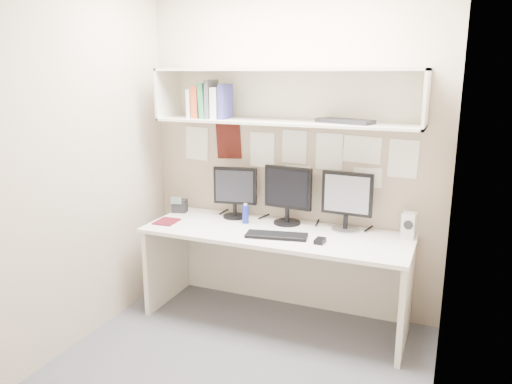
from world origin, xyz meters
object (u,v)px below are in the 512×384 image
at_px(monitor_center, 288,193).
at_px(desk, 276,276).
at_px(monitor_right, 347,199).
at_px(keyboard, 276,236).
at_px(maroon_notebook, 167,222).
at_px(speaker, 409,226).
at_px(desk_phone, 180,206).
at_px(monitor_left, 235,190).

bearing_deg(monitor_center, desk, -87.78).
bearing_deg(monitor_right, keyboard, -137.82).
relative_size(keyboard, maroon_notebook, 2.26).
relative_size(speaker, maroon_notebook, 0.96).
distance_m(keyboard, desk_phone, 1.04).
xyz_separation_m(monitor_right, desk_phone, (-1.42, -0.04, -0.19)).
xyz_separation_m(desk, keyboard, (0.05, -0.13, 0.37)).
bearing_deg(maroon_notebook, monitor_left, 34.87).
height_order(keyboard, desk_phone, desk_phone).
bearing_deg(monitor_center, speaker, 5.31).
distance_m(desk, monitor_center, 0.65).
xyz_separation_m(monitor_left, keyboard, (0.49, -0.35, -0.22)).
bearing_deg(speaker, monitor_left, -174.23).
bearing_deg(monitor_center, keyboard, -78.09).
distance_m(monitor_right, desk_phone, 1.43).
distance_m(monitor_left, maroon_notebook, 0.60).
distance_m(maroon_notebook, desk_phone, 0.31).
height_order(desk, monitor_left, monitor_left).
distance_m(monitor_right, keyboard, 0.60).
distance_m(desk, maroon_notebook, 0.96).
distance_m(monitor_left, monitor_right, 0.92).
distance_m(monitor_right, speaker, 0.48).
height_order(keyboard, speaker, speaker).
relative_size(keyboard, desk_phone, 3.12).
bearing_deg(monitor_center, monitor_left, -174.03).
xyz_separation_m(keyboard, desk_phone, (-0.99, 0.31, 0.04)).
xyz_separation_m(desk, monitor_center, (0.01, 0.22, 0.61)).
relative_size(desk, monitor_center, 4.42).
distance_m(desk, desk_phone, 1.04).
height_order(monitor_left, monitor_right, monitor_right).
relative_size(keyboard, speaker, 2.37).
height_order(speaker, maroon_notebook, speaker).
bearing_deg(desk, speaker, 12.57).
bearing_deg(speaker, maroon_notebook, -163.47).
bearing_deg(keyboard, monitor_right, 28.59).
distance_m(monitor_center, keyboard, 0.42).
distance_m(desk, monitor_left, 0.77).
height_order(monitor_right, maroon_notebook, monitor_right).
bearing_deg(desk, desk_phone, 169.42).
distance_m(monitor_left, monitor_center, 0.45).
height_order(keyboard, maroon_notebook, keyboard).
distance_m(monitor_right, maroon_notebook, 1.42).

